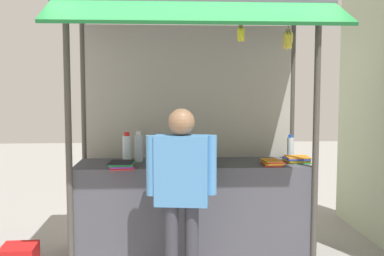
% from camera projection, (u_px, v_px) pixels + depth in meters
% --- Properties ---
extents(stall_counter, '(2.29, 0.68, 0.99)m').
position_uv_depth(stall_counter, '(192.00, 211.00, 4.67)').
color(stall_counter, '#4C4C56').
rests_on(stall_counter, ground).
extents(stall_structure, '(2.49, 1.57, 2.85)m').
position_uv_depth(stall_structure, '(191.00, 89.00, 4.71)').
color(stall_structure, '#4C4742').
rests_on(stall_structure, ground).
extents(water_bottle_mid_right, '(0.07, 0.07, 0.26)m').
position_uv_depth(water_bottle_mid_right, '(290.00, 148.00, 4.88)').
color(water_bottle_mid_right, silver).
rests_on(water_bottle_mid_right, stall_counter).
extents(water_bottle_far_left, '(0.09, 0.09, 0.31)m').
position_uv_depth(water_bottle_far_left, '(127.00, 149.00, 4.59)').
color(water_bottle_far_left, silver).
rests_on(water_bottle_far_left, stall_counter).
extents(water_bottle_front_right, '(0.09, 0.09, 0.31)m').
position_uv_depth(water_bottle_front_right, '(139.00, 147.00, 4.70)').
color(water_bottle_front_right, silver).
rests_on(water_bottle_front_right, stall_counter).
extents(magazine_stack_center, '(0.21, 0.28, 0.05)m').
position_uv_depth(magazine_stack_center, '(272.00, 163.00, 4.48)').
color(magazine_stack_center, red).
rests_on(magazine_stack_center, stall_counter).
extents(magazine_stack_left, '(0.26, 0.33, 0.06)m').
position_uv_depth(magazine_stack_left, '(122.00, 165.00, 4.33)').
color(magazine_stack_left, red).
rests_on(magazine_stack_left, stall_counter).
extents(magazine_stack_back_right, '(0.23, 0.29, 0.09)m').
position_uv_depth(magazine_stack_back_right, '(202.00, 160.00, 4.53)').
color(magazine_stack_back_right, orange).
rests_on(magazine_stack_back_right, stall_counter).
extents(magazine_stack_front_left, '(0.26, 0.25, 0.06)m').
position_uv_depth(magazine_stack_front_left, '(297.00, 159.00, 4.65)').
color(magazine_stack_front_left, green).
rests_on(magazine_stack_front_left, stall_counter).
extents(banana_bunch_inner_right, '(0.08, 0.09, 0.22)m').
position_uv_depth(banana_bunch_inner_right, '(241.00, 34.00, 4.10)').
color(banana_bunch_inner_right, '#332D23').
extents(banana_bunch_rightmost, '(0.10, 0.11, 0.29)m').
position_uv_depth(banana_bunch_rightmost, '(288.00, 40.00, 4.14)').
color(banana_bunch_rightmost, '#332D23').
extents(vendor_person, '(0.59, 0.25, 1.57)m').
position_uv_depth(vendor_person, '(182.00, 182.00, 3.89)').
color(vendor_person, '#383842').
rests_on(vendor_person, ground).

